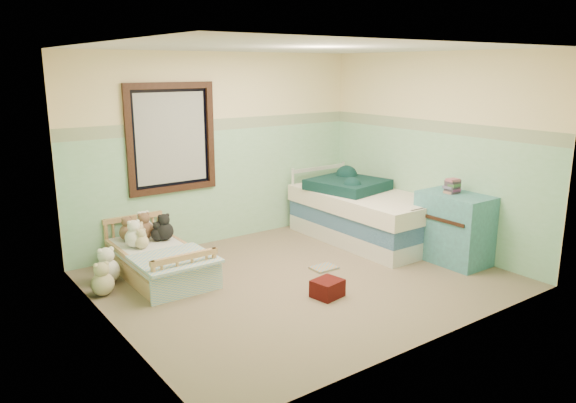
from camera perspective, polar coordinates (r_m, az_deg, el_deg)
floor at (r=6.23m, az=1.46°, el=-8.07°), size 4.20×3.60×0.02m
ceiling at (r=5.79m, az=1.62°, el=15.77°), size 4.20×3.60×0.02m
wall_back at (r=7.37m, az=-7.05°, el=5.42°), size 4.20×0.04×2.50m
wall_front at (r=4.62m, az=15.27°, el=0.01°), size 4.20×0.04×2.50m
wall_left at (r=4.92m, az=-18.27°, el=0.63°), size 0.04×3.60×2.50m
wall_right at (r=7.33m, az=14.72°, el=5.03°), size 0.04×3.60×2.50m
wainscot_mint at (r=7.45m, az=-6.88°, el=1.60°), size 4.20×0.01×1.50m
border_strip at (r=7.32m, az=-7.07°, el=7.93°), size 4.20×0.01×0.15m
window_frame at (r=7.00m, az=-11.98°, el=6.44°), size 1.16×0.06×1.36m
window_blinds at (r=7.01m, az=-12.01°, el=6.44°), size 0.92×0.01×1.12m
toddler_bed_frame at (r=6.47m, az=-13.30°, el=-6.63°), size 0.74×1.48×0.19m
toddler_mattress at (r=6.41m, az=-13.38°, el=-5.33°), size 0.68×1.42×0.12m
patchwork_quilt at (r=5.99m, az=-11.68°, el=-5.86°), size 0.81×0.74×0.03m
plush_bed_brown at (r=6.76m, az=-16.28°, el=-3.10°), size 0.20×0.20×0.20m
plush_bed_white at (r=6.82m, az=-14.71°, el=-2.73°), size 0.22×0.22×0.22m
plush_bed_tan at (r=6.58m, az=-15.20°, el=-3.56°), size 0.18×0.18×0.18m
plush_bed_dark at (r=6.66m, az=-13.35°, el=-3.33°), size 0.16×0.16×0.16m
plush_floor_cream at (r=6.38m, az=-18.23°, el=-6.86°), size 0.27×0.27×0.27m
plush_floor_tan at (r=6.07m, az=-18.65°, el=-8.11°), size 0.24×0.24×0.24m
twin_bed_frame at (r=7.60m, az=7.88°, el=-3.16°), size 1.02×2.04×0.22m
twin_boxspring at (r=7.54m, az=7.93°, el=-1.56°), size 1.02×2.04×0.22m
twin_mattress at (r=7.49m, az=7.99°, el=0.06°), size 1.06×2.09×0.22m
teal_blanket at (r=7.63m, az=6.21°, el=1.76°), size 1.03×1.07×0.14m
dresser at (r=6.92m, az=16.82°, el=-2.65°), size 0.53×0.84×0.84m
book_stack at (r=6.84m, az=16.68°, el=1.49°), size 0.16×0.13×0.16m
red_pillow at (r=5.75m, az=4.11°, el=-8.96°), size 0.33×0.30×0.18m
floor_book at (r=6.51m, az=3.74°, el=-6.88°), size 0.29×0.23×0.03m
extra_plush_0 at (r=6.77m, az=-14.65°, el=-2.88°), size 0.22×0.22×0.22m
extra_plush_1 at (r=6.84m, az=-14.76°, el=-2.79°), size 0.20×0.20×0.20m
extra_plush_2 at (r=6.43m, az=-14.92°, el=-4.07°), size 0.16×0.16×0.16m
extra_plush_3 at (r=6.67m, az=-12.69°, el=-3.03°), size 0.22×0.22×0.22m
extra_plush_4 at (r=6.49m, az=-15.62°, el=-3.68°), size 0.22×0.22×0.22m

